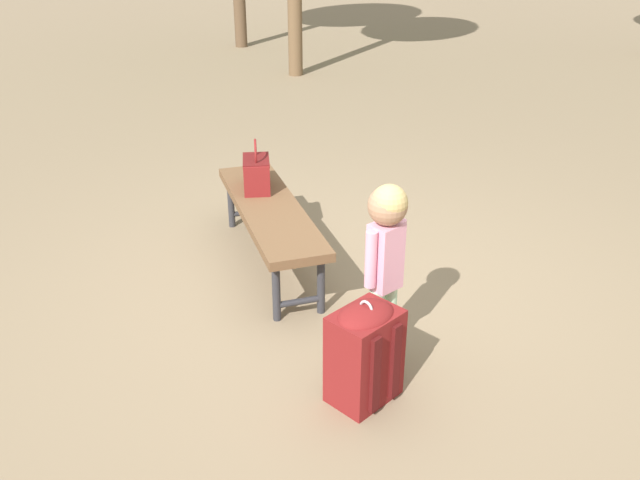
{
  "coord_description": "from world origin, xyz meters",
  "views": [
    {
      "loc": [
        3.04,
        -2.26,
        2.27
      ],
      "look_at": [
        0.02,
        -0.19,
        0.45
      ],
      "focal_mm": 38.03,
      "sensor_mm": 36.0,
      "label": 1
    }
  ],
  "objects": [
    {
      "name": "ground_plane",
      "position": [
        0.0,
        0.0,
        0.0
      ],
      "size": [
        40.0,
        40.0,
        0.0
      ],
      "primitive_type": "plane",
      "color": "#7F6B51",
      "rests_on": "ground"
    },
    {
      "name": "park_bench",
      "position": [
        -0.61,
        -0.17,
        0.39
      ],
      "size": [
        1.65,
        0.84,
        0.45
      ],
      "color": "brown",
      "rests_on": "ground"
    },
    {
      "name": "handbag",
      "position": [
        -0.91,
        -0.09,
        0.58
      ],
      "size": [
        0.37,
        0.31,
        0.37
      ],
      "color": "maroon",
      "rests_on": "park_bench"
    },
    {
      "name": "child_standing",
      "position": [
        0.65,
        -0.2,
        0.68
      ],
      "size": [
        0.21,
        0.28,
        1.02
      ],
      "color": "#B2D8B2",
      "rests_on": "ground"
    },
    {
      "name": "backpack_large",
      "position": [
        0.88,
        -0.51,
        0.29
      ],
      "size": [
        0.34,
        0.38,
        0.57
      ],
      "color": "maroon",
      "rests_on": "ground"
    }
  ]
}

